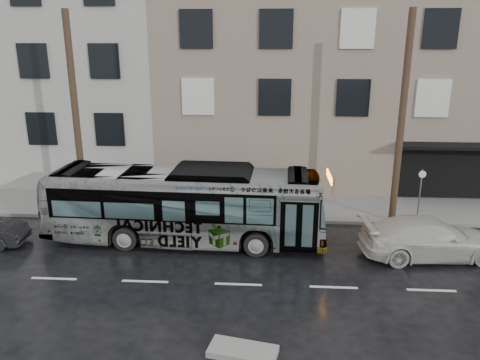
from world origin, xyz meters
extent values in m
plane|color=black|center=(0.00, 0.00, 0.00)|extent=(120.00, 120.00, 0.00)
cube|color=gray|center=(0.00, 4.90, 0.07)|extent=(90.00, 3.60, 0.15)
cube|color=gray|center=(5.00, 12.70, 5.50)|extent=(20.00, 12.00, 11.00)
cylinder|color=#4C3A26|center=(6.50, 3.30, 4.65)|extent=(0.30, 0.30, 9.00)
cylinder|color=#4C3A26|center=(-7.50, 3.30, 4.65)|extent=(0.30, 0.30, 9.00)
cylinder|color=slate|center=(7.60, 3.30, 1.35)|extent=(0.06, 0.06, 2.40)
imported|color=#B2B2B2|center=(-2.37, 0.94, 1.56)|extent=(11.32, 3.08, 3.13)
imported|color=beige|center=(7.08, 0.08, 0.76)|extent=(5.38, 2.59, 1.51)
cube|color=#A39F9B|center=(0.36, -6.14, 0.09)|extent=(1.93, 1.16, 0.18)
camera|label=1|loc=(0.93, -16.56, 7.98)|focal=35.00mm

